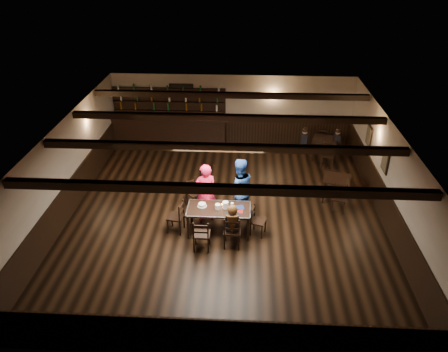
# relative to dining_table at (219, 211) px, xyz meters

# --- Properties ---
(ground) EXTENTS (10.00, 10.00, 0.00)m
(ground) POSITION_rel_dining_table_xyz_m (0.12, 0.89, -0.68)
(ground) COLOR black
(ground) RESTS_ON ground
(room_shell) EXTENTS (9.02, 10.02, 2.71)m
(room_shell) POSITION_rel_dining_table_xyz_m (0.13, 0.93, 1.06)
(room_shell) COLOR beige
(room_shell) RESTS_ON ground
(dining_table) EXTENTS (1.71, 0.86, 0.75)m
(dining_table) POSITION_rel_dining_table_xyz_m (0.00, 0.00, 0.00)
(dining_table) COLOR black
(dining_table) RESTS_ON ground
(chair_near_left) EXTENTS (0.43, 0.41, 0.91)m
(chair_near_left) POSITION_rel_dining_table_xyz_m (-0.39, -0.84, -0.15)
(chair_near_left) COLOR black
(chair_near_left) RESTS_ON ground
(chair_near_right) EXTENTS (0.45, 0.43, 0.93)m
(chair_near_right) POSITION_rel_dining_table_xyz_m (0.38, -0.68, -0.14)
(chair_near_right) COLOR black
(chair_near_right) RESTS_ON ground
(chair_end_left) EXTENTS (0.47, 0.49, 0.92)m
(chair_end_left) POSITION_rel_dining_table_xyz_m (-1.10, -0.04, -0.14)
(chair_end_left) COLOR black
(chair_end_left) RESTS_ON ground
(chair_end_right) EXTENTS (0.47, 0.49, 0.84)m
(chair_end_right) POSITION_rel_dining_table_xyz_m (0.99, -0.03, -0.19)
(chair_end_right) COLOR black
(chair_end_right) RESTS_ON ground
(chair_far_pushed) EXTENTS (0.55, 0.55, 0.85)m
(chair_far_pushed) POSITION_rel_dining_table_xyz_m (-0.88, 1.34, -0.18)
(chair_far_pushed) COLOR black
(chair_far_pushed) RESTS_ON ground
(woman_pink) EXTENTS (0.74, 0.60, 1.76)m
(woman_pink) POSITION_rel_dining_table_xyz_m (-0.41, 0.56, 0.20)
(woman_pink) COLOR #E2124E
(woman_pink) RESTS_ON ground
(man_blue) EXTENTS (1.06, 0.94, 1.83)m
(man_blue) POSITION_rel_dining_table_xyz_m (0.51, 0.78, 0.23)
(man_blue) COLOR navy
(man_blue) RESTS_ON ground
(seated_person) EXTENTS (0.34, 0.51, 0.83)m
(seated_person) POSITION_rel_dining_table_xyz_m (0.38, -0.62, 0.15)
(seated_person) COLOR black
(seated_person) RESTS_ON ground
(cake) EXTENTS (0.26, 0.26, 0.08)m
(cake) POSITION_rel_dining_table_xyz_m (-0.46, 0.08, 0.11)
(cake) COLOR white
(cake) RESTS_ON dining_table
(plate_stack_a) EXTENTS (0.15, 0.15, 0.14)m
(plate_stack_a) POSITION_rel_dining_table_xyz_m (-0.03, -0.02, 0.14)
(plate_stack_a) COLOR white
(plate_stack_a) RESTS_ON dining_table
(plate_stack_b) EXTENTS (0.16, 0.16, 0.19)m
(plate_stack_b) POSITION_rel_dining_table_xyz_m (0.17, 0.03, 0.17)
(plate_stack_b) COLOR white
(plate_stack_b) RESTS_ON dining_table
(tea_light) EXTENTS (0.05, 0.05, 0.06)m
(tea_light) POSITION_rel_dining_table_xyz_m (0.08, 0.14, 0.09)
(tea_light) COLOR #A5A8AD
(tea_light) RESTS_ON dining_table
(salt_shaker) EXTENTS (0.04, 0.04, 0.10)m
(salt_shaker) POSITION_rel_dining_table_xyz_m (0.32, -0.10, 0.12)
(salt_shaker) COLOR silver
(salt_shaker) RESTS_ON dining_table
(pepper_shaker) EXTENTS (0.04, 0.04, 0.09)m
(pepper_shaker) POSITION_rel_dining_table_xyz_m (0.43, -0.12, 0.12)
(pepper_shaker) COLOR #A5A8AD
(pepper_shaker) RESTS_ON dining_table
(drink_glass) EXTENTS (0.08, 0.08, 0.13)m
(drink_glass) POSITION_rel_dining_table_xyz_m (0.36, 0.09, 0.13)
(drink_glass) COLOR silver
(drink_glass) RESTS_ON dining_table
(menu_red) EXTENTS (0.31, 0.23, 0.00)m
(menu_red) POSITION_rel_dining_table_xyz_m (0.49, -0.11, 0.07)
(menu_red) COLOR maroon
(menu_red) RESTS_ON dining_table
(menu_blue) EXTENTS (0.34, 0.27, 0.00)m
(menu_blue) POSITION_rel_dining_table_xyz_m (0.52, 0.07, 0.07)
(menu_blue) COLOR navy
(menu_blue) RESTS_ON dining_table
(bar_counter) EXTENTS (4.46, 0.70, 2.20)m
(bar_counter) POSITION_rel_dining_table_xyz_m (-2.25, 5.61, 0.04)
(bar_counter) COLOR black
(bar_counter) RESTS_ON ground
(back_table_a) EXTENTS (0.95, 0.95, 0.75)m
(back_table_a) POSITION_rel_dining_table_xyz_m (3.44, 1.86, -0.03)
(back_table_a) COLOR black
(back_table_a) RESTS_ON ground
(back_table_b) EXTENTS (1.06, 1.06, 0.75)m
(back_table_b) POSITION_rel_dining_table_xyz_m (3.52, 4.74, -0.03)
(back_table_b) COLOR black
(back_table_b) RESTS_ON ground
(bg_patron_left) EXTENTS (0.29, 0.40, 0.75)m
(bg_patron_left) POSITION_rel_dining_table_xyz_m (2.75, 4.60, 0.16)
(bg_patron_left) COLOR black
(bg_patron_left) RESTS_ON ground
(bg_patron_right) EXTENTS (0.21, 0.33, 0.67)m
(bg_patron_right) POSITION_rel_dining_table_xyz_m (3.93, 4.76, 0.12)
(bg_patron_right) COLOR black
(bg_patron_right) RESTS_ON ground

